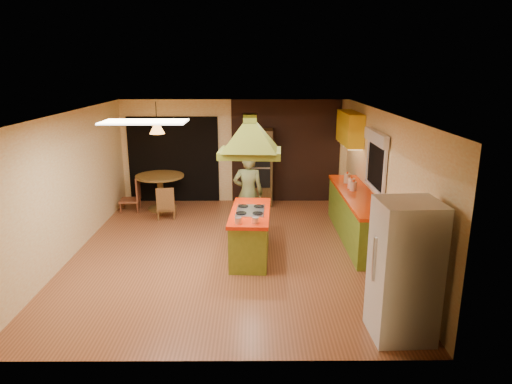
{
  "coord_description": "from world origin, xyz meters",
  "views": [
    {
      "loc": [
        0.47,
        -7.76,
        3.24
      ],
      "look_at": [
        0.5,
        -0.14,
        1.15
      ],
      "focal_mm": 32.0,
      "sensor_mm": 36.0,
      "label": 1
    }
  ],
  "objects_px": {
    "refrigerator": "(404,271)",
    "canister_large": "(347,178)",
    "dining_table": "(160,185)",
    "kitchen_island": "(250,233)",
    "man": "(248,193)",
    "wall_oven": "(260,167)"
  },
  "relations": [
    {
      "from": "man",
      "to": "canister_large",
      "type": "xyz_separation_m",
      "value": [
        2.05,
        0.47,
        0.19
      ]
    },
    {
      "from": "kitchen_island",
      "to": "man",
      "type": "bearing_deg",
      "value": 95.56
    },
    {
      "from": "man",
      "to": "wall_oven",
      "type": "distance_m",
      "value": 2.03
    },
    {
      "from": "wall_oven",
      "to": "dining_table",
      "type": "distance_m",
      "value": 2.39
    },
    {
      "from": "kitchen_island",
      "to": "refrigerator",
      "type": "distance_m",
      "value": 3.14
    },
    {
      "from": "man",
      "to": "wall_oven",
      "type": "bearing_deg",
      "value": -93.91
    },
    {
      "from": "man",
      "to": "wall_oven",
      "type": "xyz_separation_m",
      "value": [
        0.26,
        2.01,
        0.09
      ]
    },
    {
      "from": "kitchen_island",
      "to": "refrigerator",
      "type": "height_order",
      "value": "refrigerator"
    },
    {
      "from": "kitchen_island",
      "to": "dining_table",
      "type": "bearing_deg",
      "value": 130.64
    },
    {
      "from": "kitchen_island",
      "to": "man",
      "type": "height_order",
      "value": "man"
    },
    {
      "from": "kitchen_island",
      "to": "dining_table",
      "type": "height_order",
      "value": "kitchen_island"
    },
    {
      "from": "man",
      "to": "kitchen_island",
      "type": "bearing_deg",
      "value": 96.0
    },
    {
      "from": "kitchen_island",
      "to": "refrigerator",
      "type": "relative_size",
      "value": 0.97
    },
    {
      "from": "wall_oven",
      "to": "dining_table",
      "type": "xyz_separation_m",
      "value": [
        -2.33,
        -0.43,
        -0.33
      ]
    },
    {
      "from": "refrigerator",
      "to": "wall_oven",
      "type": "bearing_deg",
      "value": 103.57
    },
    {
      "from": "canister_large",
      "to": "dining_table",
      "type": "bearing_deg",
      "value": 164.89
    },
    {
      "from": "dining_table",
      "to": "canister_large",
      "type": "xyz_separation_m",
      "value": [
        4.11,
        -1.11,
        0.43
      ]
    },
    {
      "from": "kitchen_island",
      "to": "canister_large",
      "type": "height_order",
      "value": "canister_large"
    },
    {
      "from": "man",
      "to": "wall_oven",
      "type": "height_order",
      "value": "wall_oven"
    },
    {
      "from": "refrigerator",
      "to": "dining_table",
      "type": "distance_m",
      "value": 6.59
    },
    {
      "from": "refrigerator",
      "to": "canister_large",
      "type": "relative_size",
      "value": 8.97
    },
    {
      "from": "kitchen_island",
      "to": "refrigerator",
      "type": "bearing_deg",
      "value": -49.72
    }
  ]
}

